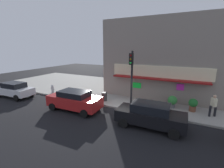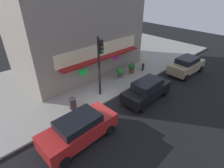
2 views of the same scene
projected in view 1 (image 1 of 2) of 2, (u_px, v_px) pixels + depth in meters
ground_plane at (119, 109)px, 13.16m from camera, size 58.50×58.50×0.00m
sidewalk at (139, 92)px, 18.09m from camera, size 39.00×11.39×0.15m
corner_building at (165, 58)px, 17.08m from camera, size 11.79×8.08×7.81m
traffic_light at (131, 71)px, 13.05m from camera, size 0.32×0.58×4.78m
fire_hydrant at (53, 89)px, 17.64m from camera, size 0.53×0.29×0.89m
trash_can at (104, 97)px, 14.84m from camera, size 0.52×0.52×0.83m
pedestrian at (214, 105)px, 11.30m from camera, size 0.56×0.53×1.68m
potted_plant_by_doorway at (172, 101)px, 13.08m from camera, size 0.77×0.77×1.05m
potted_plant_by_window at (193, 104)px, 12.32m from camera, size 0.69×0.69×1.06m
parked_car_white at (14, 89)px, 16.41m from camera, size 4.36×2.14×1.57m
parked_car_black at (150, 115)px, 10.11m from camera, size 4.49×2.03×1.64m
parked_car_red at (75, 100)px, 12.92m from camera, size 4.64×2.24×1.67m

